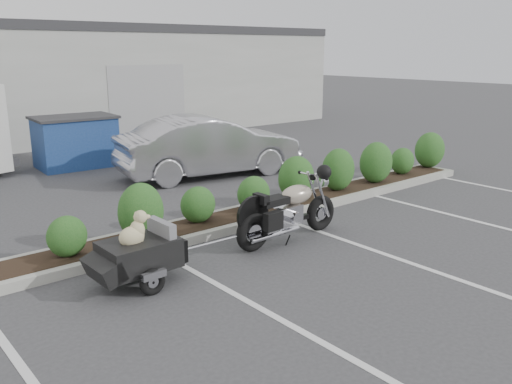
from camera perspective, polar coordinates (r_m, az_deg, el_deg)
ground at (r=8.32m, az=5.12°, el=-7.36°), size 90.00×90.00×0.00m
planter_kerb at (r=10.46m, az=0.55°, el=-2.17°), size 12.00×1.00×0.15m
motorcycle at (r=9.06m, az=3.52°, el=-2.04°), size 2.23×0.75×1.28m
pet_trailer at (r=7.57m, az=-12.29°, el=-6.34°), size 1.77×0.98×1.06m
sedan at (r=13.77m, az=-4.90°, el=4.84°), size 4.83×2.42×1.52m
dumpster at (r=15.60m, az=-18.47°, el=5.10°), size 2.19×1.56×1.39m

